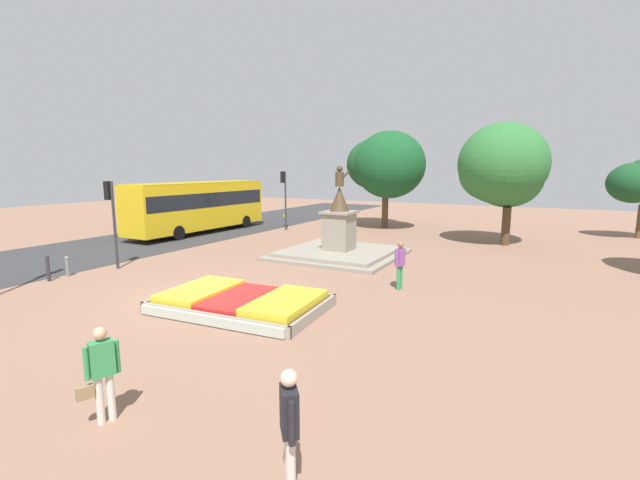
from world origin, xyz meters
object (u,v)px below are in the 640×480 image
object	(u,v)px
statue_monument	(339,243)
city_bus	(199,204)
pedestrian_with_handbag	(101,369)
traffic_light_far_corner	(284,190)
kerb_bollard_mid_b	(48,267)
pedestrian_crossing_plaza	(289,422)
pedestrian_near_planter	(400,262)
kerb_bollard_north	(67,266)
traffic_light_mid_block	(111,208)
flower_planter	(241,302)

from	to	relation	value
statue_monument	city_bus	size ratio (longest dim) A/B	0.53
pedestrian_with_handbag	traffic_light_far_corner	bearing A→B (deg)	115.28
kerb_bollard_mid_b	city_bus	bearing A→B (deg)	107.84
traffic_light_far_corner	pedestrian_crossing_plaza	distance (m)	25.49
pedestrian_near_planter	kerb_bollard_north	xyz separation A→B (m)	(-12.56, -4.55, -0.59)
pedestrian_near_planter	kerb_bollard_mid_b	xyz separation A→B (m)	(-12.47, -5.37, -0.48)
pedestrian_near_planter	kerb_bollard_mid_b	distance (m)	13.58
traffic_light_mid_block	traffic_light_far_corner	distance (m)	13.69
statue_monument	city_bus	distance (m)	12.33
pedestrian_near_planter	pedestrian_crossing_plaza	xyz separation A→B (m)	(1.78, -10.33, 0.01)
statue_monument	traffic_light_mid_block	bearing A→B (deg)	-136.88
pedestrian_with_handbag	flower_planter	bearing A→B (deg)	106.48
flower_planter	kerb_bollard_mid_b	xyz separation A→B (m)	(-8.78, -0.84, 0.32)
statue_monument	pedestrian_with_handbag	xyz separation A→B (m)	(2.61, -14.83, 0.29)
statue_monument	kerb_bollard_mid_b	size ratio (longest dim) A/B	5.56
traffic_light_mid_block	traffic_light_far_corner	bearing A→B (deg)	89.86
pedestrian_near_planter	kerb_bollard_north	distance (m)	13.37
kerb_bollard_mid_b	kerb_bollard_north	xyz separation A→B (m)	(-0.10, 0.81, -0.10)
city_bus	flower_planter	bearing A→B (deg)	-42.31
city_bus	pedestrian_near_planter	bearing A→B (deg)	-23.40
statue_monument	pedestrian_with_handbag	distance (m)	15.06
flower_planter	pedestrian_with_handbag	world-z (taller)	pedestrian_with_handbag
traffic_light_mid_block	kerb_bollard_north	distance (m)	2.94
kerb_bollard_mid_b	kerb_bollard_north	bearing A→B (deg)	96.69
flower_planter	pedestrian_crossing_plaza	world-z (taller)	pedestrian_crossing_plaza
pedestrian_with_handbag	pedestrian_crossing_plaza	world-z (taller)	pedestrian_crossing_plaza
traffic_light_mid_block	kerb_bollard_mid_b	xyz separation A→B (m)	(-0.37, -2.68, -2.12)
flower_planter	pedestrian_with_handbag	bearing A→B (deg)	-73.52
traffic_light_far_corner	kerb_bollard_north	bearing A→B (deg)	-91.84
pedestrian_with_handbag	kerb_bollard_mid_b	distance (m)	11.70
pedestrian_near_planter	kerb_bollard_north	world-z (taller)	pedestrian_near_planter
statue_monument	kerb_bollard_north	xyz separation A→B (m)	(-8.01, -8.94, -0.24)
city_bus	statue_monument	bearing A→B (deg)	-12.97
flower_planter	traffic_light_mid_block	xyz separation A→B (m)	(-8.41, 1.84, 2.44)
traffic_light_far_corner	pedestrian_near_planter	world-z (taller)	traffic_light_far_corner
traffic_light_mid_block	flower_planter	bearing A→B (deg)	-12.33
pedestrian_crossing_plaza	kerb_bollard_north	world-z (taller)	pedestrian_crossing_plaza
pedestrian_crossing_plaza	flower_planter	bearing A→B (deg)	133.25
traffic_light_mid_block	pedestrian_crossing_plaza	size ratio (longest dim) A/B	2.14
flower_planter	kerb_bollard_north	size ratio (longest dim) A/B	6.37
statue_monument	kerb_bollard_mid_b	distance (m)	12.56
flower_planter	traffic_light_far_corner	size ratio (longest dim) A/B	1.29
flower_planter	city_bus	distance (m)	17.41
traffic_light_mid_block	pedestrian_with_handbag	distance (m)	12.90
kerb_bollard_north	kerb_bollard_mid_b	bearing A→B (deg)	-83.31
kerb_bollard_north	pedestrian_near_planter	bearing A→B (deg)	19.93
traffic_light_far_corner	pedestrian_with_handbag	size ratio (longest dim) A/B	2.41
city_bus	pedestrian_near_planter	size ratio (longest dim) A/B	6.17
flower_planter	pedestrian_crossing_plaza	size ratio (longest dim) A/B	3.01
kerb_bollard_north	statue_monument	bearing A→B (deg)	48.12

